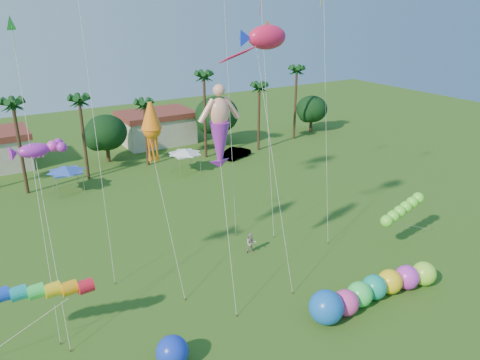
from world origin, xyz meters
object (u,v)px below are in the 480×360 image
spectator_b (251,243)px  car_b (237,153)px  blue_ball (172,352)px  caterpillar_inflatable (370,291)px

spectator_b → car_b: bearing=81.9°
blue_ball → spectator_b: bearing=38.0°
caterpillar_inflatable → blue_ball: (-14.39, 1.69, -0.01)m
spectator_b → caterpillar_inflatable: bearing=-51.6°
car_b → caterpillar_inflatable: size_ratio=0.39×
spectator_b → blue_ball: blue_ball is taller
car_b → spectator_b: bearing=132.1°
spectator_b → blue_ball: 14.03m
car_b → spectator_b: size_ratio=2.42×
car_b → spectator_b: spectator_b is taller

